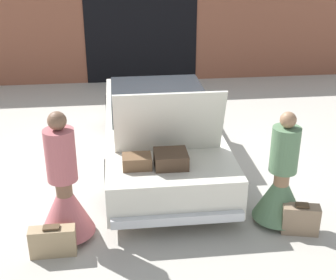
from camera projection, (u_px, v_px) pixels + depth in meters
ground_plane at (159, 157)px, 8.08m from camera, size 40.00×40.00×0.00m
garage_wall_back at (141, 27)px, 11.67m from camera, size 12.00×0.14×2.80m
car at (159, 128)px, 7.87m from camera, size 1.80×4.75×1.67m
person_left at (65, 195)px, 5.73m from camera, size 0.69×0.69×1.70m
person_right at (281, 185)px, 6.07m from camera, size 0.68×0.68×1.56m
suitcase_beside_left_person at (53, 241)px, 5.57m from camera, size 0.55×0.19×0.40m
suitcase_beside_right_person at (300, 219)px, 5.97m from camera, size 0.50×0.30×0.42m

